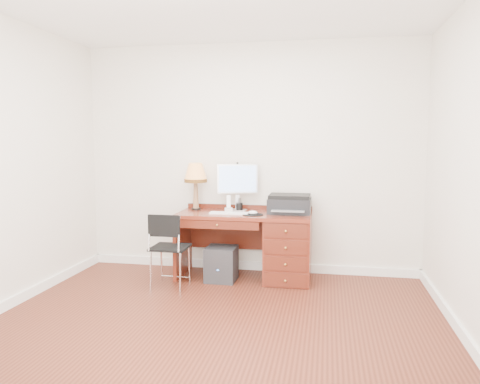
% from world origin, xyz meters
% --- Properties ---
extents(ground, '(4.00, 4.00, 0.00)m').
position_xyz_m(ground, '(0.00, 0.00, 0.00)').
color(ground, '#40180E').
rests_on(ground, ground).
extents(room_shell, '(4.00, 4.00, 4.00)m').
position_xyz_m(room_shell, '(0.00, 0.63, 0.05)').
color(room_shell, silver).
rests_on(room_shell, ground).
extents(desk, '(1.50, 0.67, 0.75)m').
position_xyz_m(desk, '(0.32, 1.40, 0.41)').
color(desk, maroon).
rests_on(desk, ground).
extents(monitor, '(0.47, 0.20, 0.54)m').
position_xyz_m(monitor, '(-0.11, 1.57, 1.09)').
color(monitor, silver).
rests_on(monitor, desk).
extents(keyboard, '(0.44, 0.13, 0.02)m').
position_xyz_m(keyboard, '(-0.16, 1.30, 0.76)').
color(keyboard, white).
rests_on(keyboard, desk).
extents(mouse_pad, '(0.23, 0.23, 0.05)m').
position_xyz_m(mouse_pad, '(0.12, 1.27, 0.76)').
color(mouse_pad, black).
rests_on(mouse_pad, desk).
extents(printer, '(0.48, 0.37, 0.21)m').
position_xyz_m(printer, '(0.50, 1.49, 0.85)').
color(printer, black).
rests_on(printer, desk).
extents(leg_lamp, '(0.27, 0.27, 0.55)m').
position_xyz_m(leg_lamp, '(-0.61, 1.54, 1.15)').
color(leg_lamp, black).
rests_on(leg_lamp, desk).
extents(phone, '(0.11, 0.11, 0.19)m').
position_xyz_m(phone, '(-0.20, 1.47, 0.81)').
color(phone, white).
rests_on(phone, desk).
extents(pen_cup, '(0.08, 0.08, 0.10)m').
position_xyz_m(pen_cup, '(-0.08, 1.51, 0.80)').
color(pen_cup, black).
rests_on(pen_cup, desk).
extents(chair, '(0.38, 0.38, 0.81)m').
position_xyz_m(chair, '(-0.73, 0.88, 0.49)').
color(chair, black).
rests_on(chair, ground).
extents(equipment_box, '(0.33, 0.33, 0.38)m').
position_xyz_m(equipment_box, '(-0.23, 1.24, 0.19)').
color(equipment_box, black).
rests_on(equipment_box, ground).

